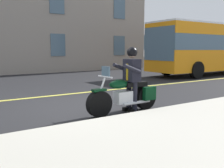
# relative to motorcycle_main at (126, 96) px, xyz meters

# --- Properties ---
(ground_plane) EXTENTS (80.00, 80.00, 0.00)m
(ground_plane) POSITION_rel_motorcycle_main_xyz_m (0.95, -1.43, -0.45)
(ground_plane) COLOR black
(sidewalk_curb) EXTENTS (60.00, 5.00, 0.15)m
(sidewalk_curb) POSITION_rel_motorcycle_main_xyz_m (0.95, 3.07, -0.38)
(sidewalk_curb) COLOR #B2ADA0
(sidewalk_curb) RESTS_ON ground_plane
(lane_center_stripe) EXTENTS (60.00, 0.16, 0.01)m
(lane_center_stripe) POSITION_rel_motorcycle_main_xyz_m (0.95, -3.43, -0.45)
(lane_center_stripe) COLOR #E5DB4C
(lane_center_stripe) RESTS_ON ground_plane
(motorcycle_main) EXTENTS (2.22, 0.64, 1.26)m
(motorcycle_main) POSITION_rel_motorcycle_main_xyz_m (0.00, 0.00, 0.00)
(motorcycle_main) COLOR black
(motorcycle_main) RESTS_ON ground_plane
(rider_main) EXTENTS (0.63, 0.56, 1.74)m
(rider_main) POSITION_rel_motorcycle_main_xyz_m (-0.19, -0.01, 0.58)
(rider_main) COLOR black
(rider_main) RESTS_ON ground_plane
(bus_near) EXTENTS (11.05, 2.70, 3.30)m
(bus_near) POSITION_rel_motorcycle_main_xyz_m (-11.79, -5.44, 1.42)
(bus_near) COLOR orange
(bus_near) RESTS_ON ground_plane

